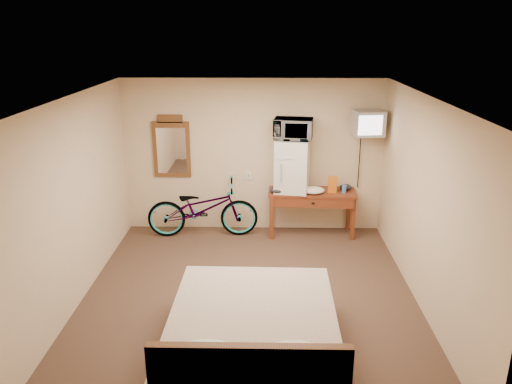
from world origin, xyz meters
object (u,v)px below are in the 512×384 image
mini_fridge (292,165)px  wall_mirror (172,147)px  bed (252,343)px  microwave (293,129)px  desk (312,198)px  crt_television (368,123)px  bicycle (203,208)px  blue_cup (344,189)px

mini_fridge → wall_mirror: (-1.95, 0.23, 0.23)m
mini_fridge → wall_mirror: 1.97m
bed → wall_mirror: bearing=111.1°
microwave → desk: bearing=1.3°
desk → microwave: size_ratio=2.41×
crt_television → bicycle: (-2.58, -0.07, -1.39)m
microwave → bicycle: 1.93m
desk → mini_fridge: bearing=173.0°
microwave → wall_mirror: 1.99m
microwave → mini_fridge: bearing=-115.4°
microwave → blue_cup: bearing=2.7°
desk → bicycle: 1.77m
crt_television → bicycle: crt_television is taller
mini_fridge → microwave: 0.58m
crt_television → bed: bearing=-116.4°
bicycle → bed: bearing=-168.7°
wall_mirror → bed: size_ratio=0.45×
desk → bed: bearing=-104.5°
blue_cup → wall_mirror: size_ratio=0.12×
desk → mini_fridge: (-0.33, 0.04, 0.54)m
desk → mini_fridge: size_ratio=1.68×
desk → crt_television: 1.47m
wall_mirror → bed: bearing=-68.9°
mini_fridge → bed: (-0.54, -3.41, -0.88)m
mini_fridge → wall_mirror: size_ratio=0.83×
blue_cup → mini_fridge: bearing=174.4°
desk → wall_mirror: wall_mirror is taller
wall_mirror → blue_cup: bearing=-6.5°
microwave → crt_television: 1.15m
desk → bed: bed is taller
bed → mini_fridge: bearing=80.9°
mini_fridge → microwave: (0.00, 0.00, 0.58)m
mini_fridge → bed: bearing=-99.1°
mini_fridge → bicycle: size_ratio=0.47×
blue_cup → bicycle: bicycle is taller
wall_mirror → bed: (1.40, -3.64, -1.11)m
crt_television → bicycle: 2.93m
blue_cup → bed: bed is taller
mini_fridge → microwave: bearing=56.3°
desk → wall_mirror: 2.42m
desk → blue_cup: bearing=-4.7°
mini_fridge → crt_television: bearing=-0.8°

